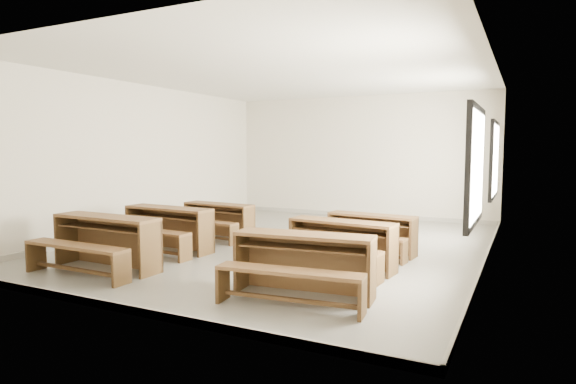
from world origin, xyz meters
The scene contains 7 objects.
room centered at (0.09, 0.00, 2.14)m, with size 8.50×8.50×3.20m.
desk_set_0 centered at (-1.61, -2.95, 0.47)m, with size 1.81×0.96×0.81m.
desk_set_1 centered at (-1.67, -1.48, 0.45)m, with size 1.77×0.98×0.78m.
desk_set_2 centered at (-1.60, -0.03, 0.41)m, with size 1.63×0.95×0.70m.
desk_set_3 centered at (1.61, -2.83, 0.45)m, with size 1.81×1.07×0.78m.
desk_set_4 centered at (1.55, -1.36, 0.43)m, with size 1.71×1.01×0.74m.
desk_set_5 centered at (1.64, -0.11, 0.40)m, with size 1.60×0.94×0.69m.
Camera 1 is at (4.02, -8.06, 1.81)m, focal length 30.00 mm.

